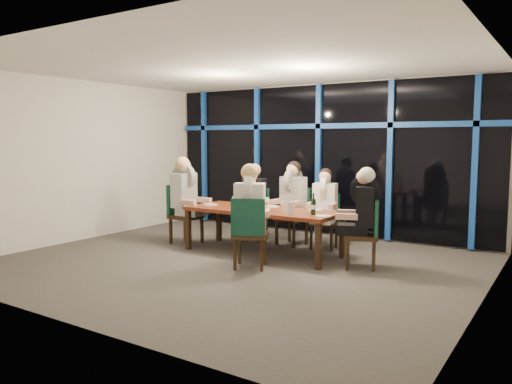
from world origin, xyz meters
TOP-DOWN VIEW (x-y plane):
  - room at (0.00, 0.00)m, footprint 7.04×7.00m
  - window_wall at (0.01, 2.93)m, footprint 6.86×0.43m
  - dining_table at (0.00, 0.80)m, footprint 2.60×1.00m
  - chair_far_left at (-0.70, 1.66)m, footprint 0.52×0.52m
  - chair_far_mid at (0.10, 1.73)m, footprint 0.54×0.54m
  - chair_far_right at (0.70, 1.76)m, footprint 0.52×0.52m
  - chair_end_left at (-1.69, 0.71)m, footprint 0.51×0.51m
  - chair_end_right at (1.81, 0.83)m, footprint 0.61×0.61m
  - chair_near_mid at (0.38, -0.17)m, footprint 0.65×0.65m
  - diner_far_left at (-0.69, 1.58)m, footprint 0.53×0.65m
  - diner_far_mid at (0.09, 1.65)m, footprint 0.55×0.67m
  - diner_far_right at (0.71, 1.68)m, footprint 0.52×0.63m
  - diner_end_left at (-1.59, 0.72)m, footprint 0.67×0.54m
  - diner_end_right at (1.73, 0.80)m, footprint 0.70×0.62m
  - diner_near_mid at (0.34, -0.09)m, footprint 0.67×0.72m
  - plate_far_left at (-0.61, 1.02)m, footprint 0.24×0.24m
  - plate_far_mid at (0.01, 1.09)m, footprint 0.24×0.24m
  - plate_far_right at (0.81, 1.12)m, footprint 0.24×0.24m
  - plate_end_left at (-1.03, 0.73)m, footprint 0.24×0.24m
  - plate_end_right at (1.20, 0.60)m, footprint 0.24×0.24m
  - plate_near_mid at (0.10, 0.43)m, footprint 0.24×0.24m
  - wine_bottle at (0.99, 0.68)m, footprint 0.08×0.08m
  - water_pitcher at (0.66, 0.52)m, footprint 0.12×0.10m
  - tea_light at (-0.04, 0.53)m, footprint 0.05×0.05m
  - wine_glass_a at (-0.26, 0.70)m, footprint 0.06×0.06m
  - wine_glass_b at (0.04, 0.87)m, footprint 0.07×0.07m
  - wine_glass_c at (0.39, 0.78)m, footprint 0.06×0.06m
  - wine_glass_d at (-0.63, 0.86)m, footprint 0.06×0.06m
  - wine_glass_e at (0.88, 0.92)m, footprint 0.07×0.07m

SIDE VIEW (x-z plane):
  - chair_far_right at x=0.70m, z-range 0.06..1.01m
  - chair_far_left at x=-0.70m, z-range 0.06..1.04m
  - chair_end_right at x=1.81m, z-range 0.06..1.08m
  - chair_far_mid at x=0.10m, z-range 0.06..1.09m
  - chair_near_mid at x=0.38m, z-range 0.06..1.12m
  - chair_end_left at x=-1.69m, z-range 0.06..1.14m
  - dining_table at x=0.00m, z-range 0.31..1.06m
  - plate_far_left at x=-0.61m, z-range 0.75..0.76m
  - plate_far_mid at x=0.01m, z-range 0.75..0.76m
  - plate_far_right at x=0.81m, z-range 0.75..0.76m
  - plate_end_left at x=-1.03m, z-range 0.75..0.76m
  - plate_end_right at x=1.20m, z-range 0.75..0.76m
  - plate_near_mid at x=0.10m, z-range 0.75..0.76m
  - tea_light at x=-0.04m, z-range 0.75..0.78m
  - water_pitcher at x=0.66m, z-range 0.75..0.94m
  - wine_glass_a at x=-0.26m, z-range 0.79..0.94m
  - wine_glass_c at x=0.39m, z-range 0.79..0.95m
  - wine_glass_d at x=-0.63m, z-range 0.79..0.95m
  - wine_bottle at x=0.99m, z-range 0.71..1.04m
  - wine_glass_e at x=0.88m, z-range 0.79..0.97m
  - wine_glass_b at x=0.04m, z-range 0.79..0.98m
  - diner_far_right at x=0.71m, z-range 0.45..1.38m
  - diner_far_left at x=-0.69m, z-range 0.46..1.42m
  - diner_end_right at x=1.73m, z-range 0.48..1.47m
  - diner_far_mid at x=0.09m, z-range 0.48..1.49m
  - diner_near_mid at x=0.34m, z-range 0.49..1.52m
  - diner_end_left at x=-1.59m, z-range 0.50..1.56m
  - window_wall at x=0.01m, z-range 0.08..3.02m
  - room at x=0.00m, z-range 0.51..3.53m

